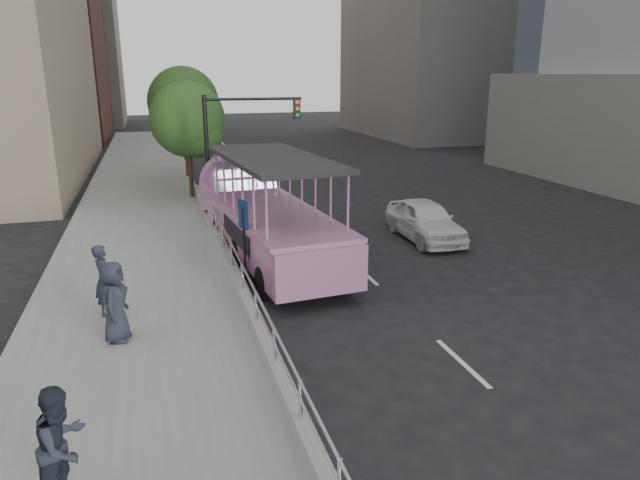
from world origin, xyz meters
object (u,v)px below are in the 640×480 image
car (425,220)px  parking_sign (244,232)px  pedestrian_far (115,302)px  traffic_signal (235,136)px  pedestrian_near (104,280)px  street_tree_near (190,123)px  pedestrian_mid (62,446)px  street_tree_far (185,105)px  duck_boat (262,216)px

car → parking_sign: (-7.27, -3.04, 0.90)m
pedestrian_far → traffic_signal: size_ratio=0.35×
pedestrian_near → street_tree_near: (3.17, 13.70, 2.63)m
parking_sign → traffic_signal: traffic_signal is taller
pedestrian_near → pedestrian_mid: bearing=-173.3°
pedestrian_near → street_tree_near: 14.31m
car → pedestrian_far: (-10.66, -6.34, 0.47)m
pedestrian_far → street_tree_far: (3.04, 21.31, 3.09)m
pedestrian_near → car: bearing=-59.2°
street_tree_near → street_tree_far: bearing=88.1°
traffic_signal → street_tree_far: bearing=98.4°
parking_sign → traffic_signal: 8.84m
pedestrian_far → pedestrian_mid: bearing=-170.9°
car → street_tree_far: bearing=118.6°
car → parking_sign: 7.93m
car → street_tree_far: (-7.62, 14.97, 3.56)m
pedestrian_near → parking_sign: 4.11m
pedestrian_near → parking_sign: (3.72, 1.69, 0.46)m
pedestrian_far → street_tree_far: street_tree_far is taller
car → pedestrian_mid: size_ratio=2.47×
parking_sign → traffic_signal: (1.05, 8.58, 1.85)m
traffic_signal → street_tree_far: (-1.40, 9.43, 0.81)m
car → pedestrian_far: pedestrian_far is taller
duck_boat → car: (6.16, -0.06, -0.57)m
pedestrian_near → street_tree_far: (3.37, 19.70, 3.12)m
pedestrian_mid → traffic_signal: size_ratio=0.34×
pedestrian_near → pedestrian_mid: 6.69m
duck_boat → street_tree_far: 15.28m
pedestrian_mid → pedestrian_far: bearing=26.4°
car → street_tree_near: 12.29m
parking_sign → street_tree_near: (-0.55, 12.01, 2.17)m
pedestrian_mid → pedestrian_near: bearing=30.4°
parking_sign → street_tree_far: street_tree_far is taller
pedestrian_mid → street_tree_far: street_tree_far is taller
duck_boat → pedestrian_far: duck_boat is taller
pedestrian_mid → traffic_signal: 17.80m
traffic_signal → parking_sign: bearing=-96.9°
duck_boat → traffic_signal: 5.90m
parking_sign → street_tree_near: size_ratio=0.45×
pedestrian_far → parking_sign: 4.75m
parking_sign → traffic_signal: size_ratio=0.50×
street_tree_far → street_tree_near: bearing=-91.9°
duck_boat → pedestrian_mid: size_ratio=6.15×
car → street_tree_near: size_ratio=0.77×
traffic_signal → street_tree_near: (-1.60, 3.43, 0.32)m
duck_boat → parking_sign: size_ratio=4.21×
pedestrian_near → traffic_signal: bearing=-17.4°
duck_boat → pedestrian_mid: duck_boat is taller
parking_sign → street_tree_far: 18.21m
pedestrian_far → parking_sign: parking_sign is taller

